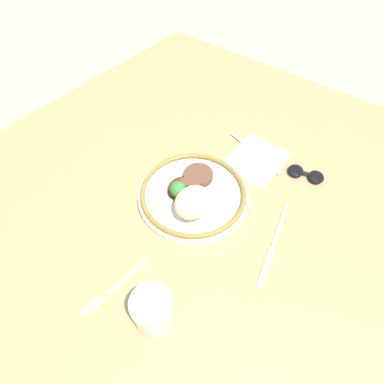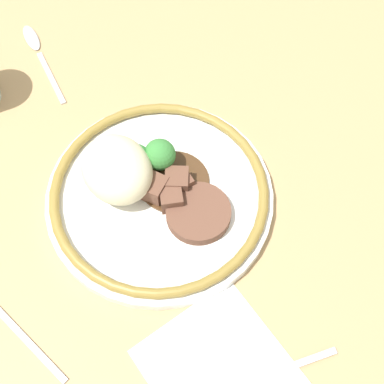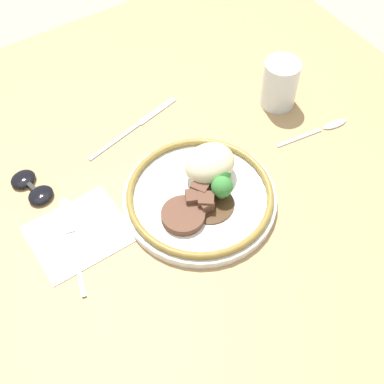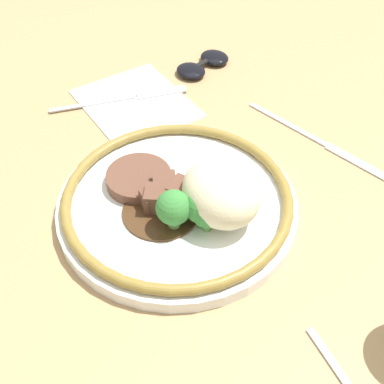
% 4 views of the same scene
% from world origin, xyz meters
% --- Properties ---
extents(ground_plane, '(8.00, 8.00, 0.00)m').
position_xyz_m(ground_plane, '(0.00, 0.00, 0.00)').
color(ground_plane, tan).
extents(dining_table, '(1.22, 1.19, 0.04)m').
position_xyz_m(dining_table, '(0.00, 0.00, 0.02)').
color(dining_table, tan).
rests_on(dining_table, ground).
extents(napkin, '(0.16, 0.14, 0.00)m').
position_xyz_m(napkin, '(-0.16, 0.06, 0.04)').
color(napkin, white).
rests_on(napkin, dining_table).
extents(plate, '(0.27, 0.27, 0.08)m').
position_xyz_m(plate, '(0.06, 0.01, 0.06)').
color(plate, white).
rests_on(plate, dining_table).
extents(spoon, '(0.16, 0.03, 0.01)m').
position_xyz_m(spoon, '(0.35, 0.02, 0.04)').
color(spoon, '#B7B7BC').
rests_on(spoon, dining_table).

